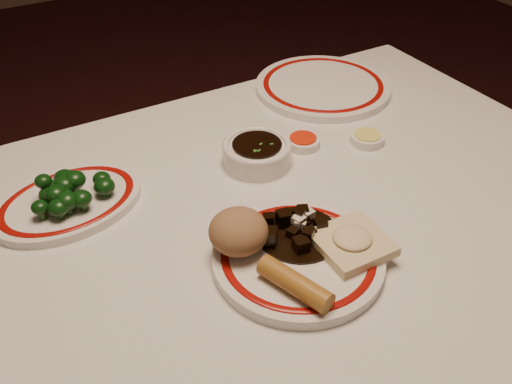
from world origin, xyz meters
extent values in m
cube|color=silver|center=(0.00, 0.00, 0.73)|extent=(1.20, 0.90, 0.04)
cylinder|color=black|center=(0.54, 0.39, 0.35)|extent=(0.06, 0.06, 0.71)
cylinder|color=white|center=(-0.03, -0.09, 0.76)|extent=(0.32, 0.32, 0.02)
torus|color=maroon|center=(-0.03, -0.09, 0.77)|extent=(0.28, 0.28, 0.00)
ellipsoid|color=#956B46|center=(-0.10, -0.04, 0.80)|extent=(0.09, 0.09, 0.06)
cylinder|color=#A77229|center=(-0.07, -0.15, 0.78)|extent=(0.06, 0.11, 0.03)
cube|color=beige|center=(0.04, -0.12, 0.78)|extent=(0.10, 0.10, 0.02)
ellipsoid|color=beige|center=(0.04, -0.12, 0.79)|extent=(0.06, 0.06, 0.02)
cylinder|color=black|center=(-0.01, -0.06, 0.77)|extent=(0.12, 0.12, 0.00)
cube|color=black|center=(0.00, -0.03, 0.78)|extent=(0.03, 0.03, 0.02)
cube|color=black|center=(0.02, -0.03, 0.78)|extent=(0.02, 0.02, 0.02)
cube|color=black|center=(0.02, -0.07, 0.78)|extent=(0.02, 0.02, 0.02)
cube|color=black|center=(-0.06, -0.05, 0.79)|extent=(0.03, 0.03, 0.02)
cube|color=black|center=(0.00, -0.04, 0.78)|extent=(0.02, 0.02, 0.02)
cube|color=black|center=(-0.02, -0.09, 0.78)|extent=(0.02, 0.02, 0.02)
cube|color=black|center=(0.00, -0.05, 0.78)|extent=(0.02, 0.02, 0.01)
cube|color=black|center=(-0.01, -0.08, 0.79)|extent=(0.02, 0.02, 0.02)
cube|color=black|center=(-0.04, -0.02, 0.78)|extent=(0.02, 0.02, 0.02)
cube|color=black|center=(-0.02, -0.03, 0.79)|extent=(0.02, 0.02, 0.02)
cube|color=black|center=(0.02, -0.07, 0.78)|extent=(0.02, 0.02, 0.02)
cube|color=black|center=(-0.02, -0.06, 0.78)|extent=(0.02, 0.02, 0.02)
cube|color=black|center=(0.00, -0.07, 0.78)|extent=(0.02, 0.02, 0.02)
cube|color=black|center=(0.01, -0.03, 0.79)|extent=(0.02, 0.02, 0.02)
cube|color=beige|center=(0.00, -0.05, 0.78)|extent=(0.02, 0.02, 0.01)
cube|color=beige|center=(0.02, -0.04, 0.78)|extent=(0.02, 0.02, 0.01)
cube|color=beige|center=(0.00, -0.04, 0.79)|extent=(0.02, 0.02, 0.01)
torus|color=maroon|center=(-0.28, 0.20, 0.77)|extent=(0.24, 0.24, 0.00)
cylinder|color=#23471C|center=(-0.22, 0.18, 0.77)|extent=(0.01, 0.01, 0.01)
ellipsoid|color=#0D340E|center=(-0.22, 0.18, 0.78)|extent=(0.03, 0.03, 0.03)
cylinder|color=#23471C|center=(-0.27, 0.21, 0.77)|extent=(0.01, 0.01, 0.01)
ellipsoid|color=#0D340E|center=(-0.27, 0.21, 0.78)|extent=(0.03, 0.03, 0.02)
cylinder|color=#23471C|center=(-0.29, 0.21, 0.77)|extent=(0.01, 0.01, 0.01)
ellipsoid|color=#0D340E|center=(-0.29, 0.21, 0.79)|extent=(0.03, 0.03, 0.03)
cylinder|color=#23471C|center=(-0.30, 0.20, 0.77)|extent=(0.01, 0.01, 0.01)
ellipsoid|color=#0D340E|center=(-0.30, 0.20, 0.79)|extent=(0.04, 0.04, 0.03)
cylinder|color=#23471C|center=(-0.29, 0.19, 0.77)|extent=(0.01, 0.01, 0.01)
ellipsoid|color=#0D340E|center=(-0.29, 0.19, 0.79)|extent=(0.03, 0.03, 0.02)
cylinder|color=#23471C|center=(-0.31, 0.20, 0.77)|extent=(0.01, 0.01, 0.01)
ellipsoid|color=#0D340E|center=(-0.31, 0.20, 0.78)|extent=(0.03, 0.03, 0.03)
cylinder|color=#23471C|center=(-0.28, 0.20, 0.77)|extent=(0.01, 0.01, 0.01)
ellipsoid|color=#0D340E|center=(-0.28, 0.20, 0.78)|extent=(0.03, 0.03, 0.03)
cylinder|color=#23471C|center=(-0.26, 0.23, 0.77)|extent=(0.01, 0.01, 0.01)
ellipsoid|color=#0D340E|center=(-0.26, 0.23, 0.78)|extent=(0.03, 0.03, 0.02)
cylinder|color=#23471C|center=(-0.29, 0.20, 0.77)|extent=(0.01, 0.01, 0.01)
ellipsoid|color=#0D340E|center=(-0.29, 0.20, 0.79)|extent=(0.03, 0.03, 0.02)
cylinder|color=#23471C|center=(-0.30, 0.21, 0.77)|extent=(0.01, 0.01, 0.01)
ellipsoid|color=#0D340E|center=(-0.30, 0.21, 0.78)|extent=(0.03, 0.03, 0.03)
cylinder|color=#23471C|center=(-0.28, 0.21, 0.77)|extent=(0.01, 0.01, 0.01)
ellipsoid|color=#0D340E|center=(-0.28, 0.21, 0.79)|extent=(0.04, 0.04, 0.03)
cylinder|color=#23471C|center=(-0.29, 0.18, 0.77)|extent=(0.01, 0.01, 0.01)
ellipsoid|color=#0D340E|center=(-0.29, 0.18, 0.78)|extent=(0.03, 0.03, 0.03)
cylinder|color=#23471C|center=(-0.29, 0.20, 0.77)|extent=(0.01, 0.01, 0.01)
ellipsoid|color=#0D340E|center=(-0.29, 0.20, 0.79)|extent=(0.04, 0.04, 0.03)
cylinder|color=#23471C|center=(-0.27, 0.23, 0.77)|extent=(0.01, 0.01, 0.01)
ellipsoid|color=#0D340E|center=(-0.27, 0.23, 0.79)|extent=(0.03, 0.03, 0.03)
cylinder|color=#23471C|center=(-0.29, 0.17, 0.77)|extent=(0.01, 0.01, 0.01)
ellipsoid|color=#0D340E|center=(-0.29, 0.17, 0.79)|extent=(0.03, 0.03, 0.03)
cylinder|color=#23471C|center=(-0.26, 0.17, 0.77)|extent=(0.01, 0.01, 0.01)
ellipsoid|color=#0D340E|center=(-0.26, 0.17, 0.79)|extent=(0.03, 0.03, 0.03)
cylinder|color=#23471C|center=(-0.33, 0.18, 0.77)|extent=(0.01, 0.01, 0.01)
ellipsoid|color=#0D340E|center=(-0.33, 0.18, 0.79)|extent=(0.03, 0.03, 0.02)
cylinder|color=#23471C|center=(-0.27, 0.22, 0.77)|extent=(0.01, 0.01, 0.01)
ellipsoid|color=#0D340E|center=(-0.27, 0.22, 0.79)|extent=(0.04, 0.04, 0.03)
cylinder|color=#23471C|center=(-0.22, 0.21, 0.77)|extent=(0.01, 0.01, 0.01)
ellipsoid|color=#0D340E|center=(-0.22, 0.21, 0.78)|extent=(0.03, 0.03, 0.02)
cylinder|color=#23471C|center=(-0.30, 0.16, 0.77)|extent=(0.01, 0.01, 0.01)
ellipsoid|color=#0D340E|center=(-0.30, 0.16, 0.79)|extent=(0.03, 0.03, 0.03)
cylinder|color=#23471C|center=(-0.27, 0.21, 0.77)|extent=(0.01, 0.01, 0.02)
ellipsoid|color=#0D340E|center=(-0.27, 0.21, 0.79)|extent=(0.04, 0.04, 0.03)
ellipsoid|color=#0D340E|center=(-0.26, 0.20, 0.80)|extent=(0.04, 0.04, 0.03)
ellipsoid|color=#0D340E|center=(-0.28, 0.20, 0.79)|extent=(0.04, 0.04, 0.03)
ellipsoid|color=#0D340E|center=(-0.31, 0.21, 0.80)|extent=(0.03, 0.03, 0.02)
ellipsoid|color=#0D340E|center=(-0.30, 0.18, 0.80)|extent=(0.03, 0.03, 0.03)
cylinder|color=white|center=(0.05, 0.16, 0.77)|extent=(0.12, 0.12, 0.04)
cylinder|color=black|center=(0.05, 0.16, 0.79)|extent=(0.09, 0.09, 0.00)
cylinder|color=white|center=(0.15, 0.17, 0.76)|extent=(0.06, 0.06, 0.02)
cylinder|color=red|center=(0.15, 0.17, 0.77)|extent=(0.05, 0.05, 0.00)
cylinder|color=white|center=(0.26, 0.11, 0.76)|extent=(0.06, 0.06, 0.02)
cylinder|color=#EADF60|center=(0.26, 0.11, 0.77)|extent=(0.05, 0.05, 0.00)
cylinder|color=white|center=(0.31, 0.33, 0.76)|extent=(0.38, 0.38, 0.02)
torus|color=maroon|center=(0.31, 0.33, 0.77)|extent=(0.32, 0.32, 0.00)
camera|label=1|loc=(-0.38, -0.57, 1.33)|focal=40.00mm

